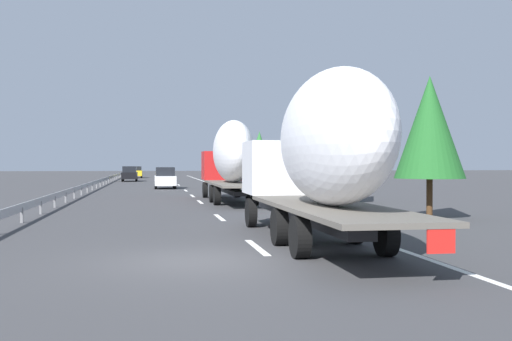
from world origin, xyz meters
TOP-DOWN VIEW (x-y plane):
  - ground_plane at (40.00, 0.00)m, footprint 260.00×260.00m
  - lane_stripe_0 at (2.00, -1.80)m, footprint 3.20×0.20m
  - lane_stripe_1 at (11.33, -1.80)m, footprint 3.20×0.20m
  - lane_stripe_2 at (21.88, -1.80)m, footprint 3.20×0.20m
  - lane_stripe_3 at (28.80, -1.80)m, footprint 3.20×0.20m
  - lane_stripe_4 at (37.33, -1.80)m, footprint 3.20×0.20m
  - lane_stripe_5 at (50.61, -1.80)m, footprint 3.20×0.20m
  - edge_line_right at (45.00, -5.50)m, footprint 110.00×0.20m
  - truck_lead at (21.57, -3.60)m, footprint 14.08×2.55m
  - truck_trailing at (2.03, -3.60)m, footprint 13.76×2.55m
  - car_yellow_coupe at (83.47, 3.34)m, footprint 4.69×1.74m
  - car_white_van at (41.57, -0.18)m, footprint 4.40×1.91m
  - car_black_suv at (64.63, 3.77)m, footprint 4.73×1.91m
  - road_sign at (45.26, -6.70)m, footprint 0.10×0.90m
  - tree_0 at (81.89, -12.88)m, footprint 3.52×3.52m
  - tree_1 at (9.34, -10.36)m, footprint 2.92×2.92m
  - tree_2 at (20.13, -10.15)m, footprint 2.75×2.75m
  - tree_3 at (32.83, -10.03)m, footprint 3.88×3.88m
  - tree_4 at (49.74, -10.32)m, footprint 2.64×2.64m
  - tree_5 at (62.33, -12.46)m, footprint 3.72×3.72m
  - guardrail_median at (43.00, 6.00)m, footprint 94.00×0.10m

SIDE VIEW (x-z plane):
  - ground_plane at x=40.00m, z-range 0.00..0.00m
  - lane_stripe_0 at x=2.00m, z-range 0.00..0.01m
  - lane_stripe_1 at x=11.33m, z-range 0.00..0.01m
  - lane_stripe_2 at x=21.88m, z-range 0.00..0.01m
  - lane_stripe_3 at x=28.80m, z-range 0.00..0.01m
  - lane_stripe_4 at x=37.33m, z-range 0.00..0.01m
  - lane_stripe_5 at x=50.61m, z-range 0.00..0.01m
  - edge_line_right at x=45.00m, z-range 0.00..0.01m
  - guardrail_median at x=43.00m, z-range 0.20..0.96m
  - car_yellow_coupe at x=83.47m, z-range 0.01..1.82m
  - car_black_suv at x=64.63m, z-range 0.00..1.92m
  - car_white_van at x=41.57m, z-range 0.00..1.94m
  - road_sign at x=45.26m, z-range 0.60..3.73m
  - truck_trailing at x=2.03m, z-range 0.28..5.04m
  - truck_lead at x=21.57m, z-range 0.27..5.06m
  - tree_5 at x=62.33m, z-range 0.61..6.64m
  - tree_0 at x=81.89m, z-range 0.85..6.40m
  - tree_4 at x=49.74m, z-range 0.79..6.50m
  - tree_2 at x=20.13m, z-range 0.60..6.77m
  - tree_1 at x=9.34m, z-range 0.83..6.78m
  - tree_3 at x=32.83m, z-range 0.94..6.70m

